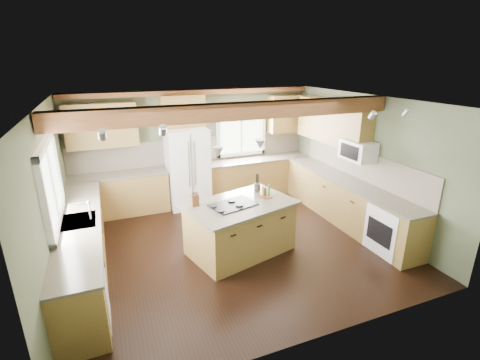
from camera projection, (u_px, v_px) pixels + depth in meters
name	position (u px, v px, depth m)	size (l,w,h in m)	color
floor	(234.00, 245.00, 6.40)	(5.60, 5.60, 0.00)	black
ceiling	(233.00, 101.00, 5.54)	(5.60, 5.60, 0.00)	silver
wall_back	(195.00, 146.00, 8.16)	(5.60, 5.60, 0.00)	#464C36
wall_left	(51.00, 201.00, 4.98)	(5.00, 5.00, 0.00)	#464C36
wall_right	(364.00, 161.00, 6.96)	(5.00, 5.00, 0.00)	#464C36
ceiling_beam	(238.00, 111.00, 5.37)	(5.55, 0.26, 0.26)	#5B2D1A
soffit_trim	(194.00, 92.00, 7.66)	(5.55, 0.20, 0.10)	#5B2D1A
backsplash_back	(196.00, 150.00, 8.18)	(5.58, 0.03, 0.58)	brown
backsplash_right	(361.00, 165.00, 7.02)	(0.03, 3.70, 0.58)	brown
base_cab_back_left	(121.00, 195.00, 7.55)	(2.02, 0.60, 0.88)	brown
counter_back_left	(118.00, 175.00, 7.40)	(2.06, 0.64, 0.04)	#4C4438
base_cab_back_right	(258.00, 177.00, 8.70)	(2.62, 0.60, 0.88)	brown
counter_back_right	(258.00, 159.00, 8.55)	(2.66, 0.64, 0.04)	#4C4438
base_cab_left	(83.00, 248.00, 5.42)	(0.60, 3.70, 0.88)	brown
counter_left	(78.00, 222.00, 5.26)	(0.64, 3.74, 0.04)	#4C4438
base_cab_right	(345.00, 202.00, 7.18)	(0.60, 3.70, 0.88)	brown
counter_right	(348.00, 181.00, 7.03)	(0.64, 3.74, 0.04)	#4C4438
upper_cab_back_left	(102.00, 125.00, 7.09)	(1.40, 0.35, 0.90)	brown
upper_cab_over_fridge	(183.00, 111.00, 7.62)	(0.96, 0.35, 0.70)	brown
upper_cab_right	(332.00, 122.00, 7.47)	(0.35, 2.20, 0.90)	brown
upper_cab_back_corner	(286.00, 114.00, 8.60)	(0.90, 0.35, 0.90)	brown
window_left	(50.00, 184.00, 4.95)	(0.04, 1.60, 1.05)	white
window_back	(241.00, 132.00, 8.46)	(1.10, 0.04, 1.00)	white
sink	(78.00, 221.00, 5.26)	(0.50, 0.65, 0.03)	#262628
faucet	(90.00, 211.00, 5.28)	(0.02, 0.02, 0.28)	#B2B2B7
dishwasher	(81.00, 299.00, 4.28)	(0.60, 0.60, 0.84)	white
oven	(393.00, 229.00, 6.04)	(0.60, 0.72, 0.84)	white
microwave	(358.00, 150.00, 6.75)	(0.40, 0.70, 0.38)	white
pendant_left	(218.00, 152.00, 5.33)	(0.18, 0.18, 0.16)	#B2B2B7
pendant_right	(260.00, 144.00, 5.81)	(0.18, 0.18, 0.16)	#B2B2B7
refrigerator	(188.00, 168.00, 7.85)	(0.90, 0.74, 1.80)	white
island	(240.00, 229.00, 6.05)	(1.69, 1.03, 0.88)	brown
island_top	(240.00, 204.00, 5.90)	(1.81, 1.15, 0.04)	#4C4438
cooktop	(233.00, 205.00, 5.81)	(0.73, 0.49, 0.02)	black
knife_block	(195.00, 200.00, 5.76)	(0.12, 0.09, 0.20)	brown
utensil_crock	(257.00, 187.00, 6.39)	(0.12, 0.12, 0.15)	#483E3A
bottle_tray	(267.00, 191.00, 6.13)	(0.23, 0.23, 0.21)	brown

